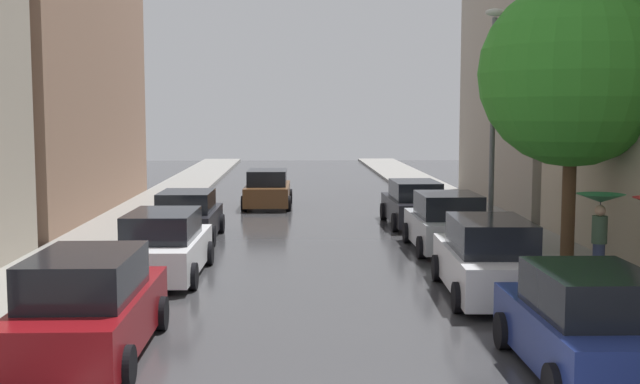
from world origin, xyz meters
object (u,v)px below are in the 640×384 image
(parked_car_left_second, at_px, (164,246))
(street_tree_right, at_px, (573,74))
(parked_car_left_nearest, at_px, (89,308))
(parked_car_right_third, at_px, (447,224))
(parked_car_right_fourth, at_px, (414,204))
(pedestrian_near_tree, at_px, (600,215))
(car_midroad, at_px, (268,190))
(parked_car_left_third, at_px, (187,217))
(lamp_post_right, at_px, (493,108))
(parked_car_right_nearest, at_px, (587,326))
(parked_car_right_second, at_px, (488,260))

(parked_car_left_second, relative_size, street_tree_right, 0.62)
(parked_car_left_nearest, bearing_deg, parked_car_right_third, -38.42)
(parked_car_left_nearest, xyz_separation_m, parked_car_right_fourth, (7.80, 15.29, -0.07))
(pedestrian_near_tree, bearing_deg, parked_car_left_second, -103.30)
(car_midroad, bearing_deg, parked_car_right_third, -151.96)
(parked_car_left_third, height_order, lamp_post_right, lamp_post_right)
(parked_car_left_nearest, height_order, parked_car_right_third, parked_car_left_nearest)
(parked_car_right_nearest, relative_size, pedestrian_near_tree, 2.10)
(parked_car_right_fourth, bearing_deg, parked_car_right_nearest, 179.52)
(pedestrian_near_tree, bearing_deg, street_tree_right, 171.73)
(car_midroad, bearing_deg, pedestrian_near_tree, -151.03)
(parked_car_left_second, relative_size, lamp_post_right, 0.66)
(parked_car_left_nearest, bearing_deg, parked_car_left_third, 0.02)
(parked_car_left_second, relative_size, parked_car_right_third, 1.12)
(parked_car_right_second, height_order, pedestrian_near_tree, pedestrian_near_tree)
(parked_car_right_nearest, xyz_separation_m, car_midroad, (-5.64, 22.28, -0.04))
(parked_car_left_nearest, bearing_deg, car_midroad, -6.20)
(lamp_post_right, bearing_deg, pedestrian_near_tree, -78.51)
(parked_car_left_third, relative_size, lamp_post_right, 0.59)
(parked_car_left_third, xyz_separation_m, car_midroad, (2.31, 8.73, 0.02))
(parked_car_right_third, bearing_deg, parked_car_left_third, 73.66)
(parked_car_left_nearest, relative_size, parked_car_left_third, 1.13)
(parked_car_right_fourth, height_order, pedestrian_near_tree, pedestrian_near_tree)
(parked_car_right_nearest, distance_m, lamp_post_right, 12.85)
(parked_car_right_second, height_order, parked_car_right_fourth, parked_car_right_second)
(parked_car_right_fourth, relative_size, car_midroad, 1.04)
(parked_car_right_nearest, bearing_deg, parked_car_left_nearest, 81.57)
(parked_car_left_third, relative_size, street_tree_right, 0.56)
(parked_car_left_second, height_order, car_midroad, parked_car_left_second)
(car_midroad, distance_m, pedestrian_near_tree, 17.84)
(parked_car_left_second, relative_size, parked_car_left_third, 1.11)
(parked_car_left_third, bearing_deg, lamp_post_right, -96.80)
(car_midroad, bearing_deg, parked_car_left_second, 172.68)
(parked_car_right_third, height_order, pedestrian_near_tree, pedestrian_near_tree)
(parked_car_left_nearest, xyz_separation_m, parked_car_right_nearest, (7.96, -1.24, -0.03))
(parked_car_right_nearest, height_order, lamp_post_right, lamp_post_right)
(parked_car_left_nearest, relative_size, car_midroad, 1.07)
(parked_car_left_second, bearing_deg, lamp_post_right, -62.65)
(parked_car_right_second, bearing_deg, lamp_post_right, -12.01)
(parked_car_right_third, bearing_deg, lamp_post_right, -56.82)
(parked_car_right_fourth, bearing_deg, car_midroad, 42.57)
(parked_car_right_nearest, bearing_deg, pedestrian_near_tree, -22.25)
(car_midroad, relative_size, street_tree_right, 0.60)
(street_tree_right, bearing_deg, parked_car_right_third, 139.24)
(parked_car_left_second, bearing_deg, parked_car_right_second, -105.86)
(parked_car_right_third, bearing_deg, parked_car_left_second, 114.35)
(parked_car_right_third, bearing_deg, parked_car_right_nearest, 179.73)
(parked_car_right_second, bearing_deg, parked_car_right_nearest, -175.33)
(parked_car_left_third, bearing_deg, parked_car_right_nearest, -148.85)
(parked_car_right_second, distance_m, parked_car_right_fourth, 11.14)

